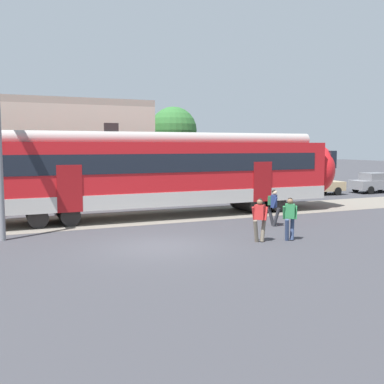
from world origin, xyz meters
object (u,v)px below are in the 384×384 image
at_px(pedestrian_red, 260,216).
at_px(pedestrian_green, 290,216).
at_px(parked_car_grey, 375,183).
at_px(parked_car_tan, 317,184).
at_px(pedestrian_navy, 273,204).

height_order(pedestrian_red, pedestrian_green, same).
distance_m(pedestrian_red, parked_car_grey, 21.49).
relative_size(parked_car_tan, parked_car_grey, 1.01).
distance_m(pedestrian_green, parked_car_grey, 20.67).
relative_size(pedestrian_navy, parked_car_grey, 0.41).
bearing_deg(pedestrian_navy, parked_car_grey, 30.98).
height_order(pedestrian_red, parked_car_tan, pedestrian_red).
height_order(pedestrian_green, parked_car_grey, pedestrian_green).
bearing_deg(pedestrian_red, parked_car_grey, 33.87).
bearing_deg(pedestrian_navy, pedestrian_green, -112.00).
bearing_deg(parked_car_tan, pedestrian_green, -131.96).
distance_m(pedestrian_navy, parked_car_grey, 18.06).
relative_size(pedestrian_green, parked_car_grey, 0.41).
height_order(pedestrian_red, pedestrian_navy, same).
xyz_separation_m(pedestrian_navy, parked_car_tan, (10.19, 9.72, -0.21)).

